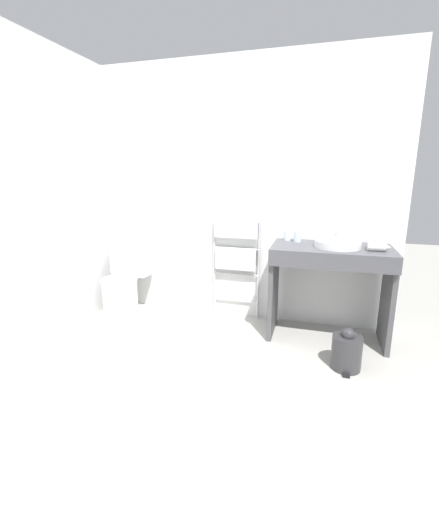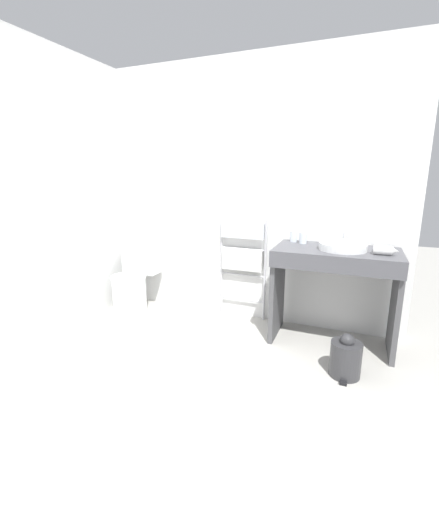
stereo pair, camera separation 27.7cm
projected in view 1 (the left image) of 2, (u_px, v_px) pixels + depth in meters
ground_plane at (189, 387)px, 2.37m from camera, size 12.00×12.00×0.00m
wall_back at (238, 194)px, 3.37m from camera, size 3.05×0.12×2.50m
wall_side at (62, 196)px, 3.10m from camera, size 0.12×1.98×2.50m
toilet at (124, 285)px, 3.56m from camera, size 0.39×0.52×0.71m
towel_radiator at (236, 251)px, 3.39m from camera, size 0.48×0.06×1.02m
vanity_counter at (329, 277)px, 2.95m from camera, size 1.00×0.54×0.84m
sink_basin at (337, 244)px, 2.88m from camera, size 0.38×0.38×0.06m
faucet at (337, 233)px, 3.05m from camera, size 0.02×0.10×0.14m
cup_near_wall at (288, 235)px, 3.17m from camera, size 0.06×0.06×0.10m
cup_near_edge at (297, 237)px, 3.10m from camera, size 0.07×0.07×0.10m
hair_dryer at (377, 246)px, 2.74m from camera, size 0.18×0.16×0.07m
trash_bin at (347, 351)px, 2.57m from camera, size 0.22×0.25×0.33m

